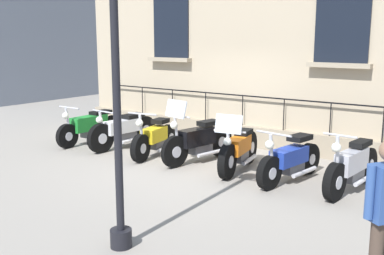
# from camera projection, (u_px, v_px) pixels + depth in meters

# --- Properties ---
(ground_plane) EXTENTS (60.00, 60.00, 0.00)m
(ground_plane) POSITION_uv_depth(u_px,v_px,m) (195.00, 163.00, 9.90)
(ground_plane) COLOR gray
(building_facade) EXTENTS (0.82, 10.52, 7.08)m
(building_facade) POSITION_uv_depth(u_px,v_px,m) (253.00, 5.00, 11.17)
(building_facade) COLOR tan
(building_facade) RESTS_ON ground_plane
(motorcycle_green) EXTENTS (2.15, 0.70, 1.01)m
(motorcycle_green) POSITION_uv_depth(u_px,v_px,m) (91.00, 126.00, 11.76)
(motorcycle_green) COLOR black
(motorcycle_green) RESTS_ON ground_plane
(motorcycle_white) EXTENTS (2.11, 0.73, 0.99)m
(motorcycle_white) POSITION_uv_depth(u_px,v_px,m) (123.00, 130.00, 11.23)
(motorcycle_white) COLOR black
(motorcycle_white) RESTS_ON ground_plane
(motorcycle_yellow) EXTENTS (1.87, 0.70, 1.07)m
(motorcycle_yellow) POSITION_uv_depth(u_px,v_px,m) (155.00, 139.00, 10.44)
(motorcycle_yellow) COLOR black
(motorcycle_yellow) RESTS_ON ground_plane
(motorcycle_black) EXTENTS (2.04, 0.77, 1.41)m
(motorcycle_black) POSITION_uv_depth(u_px,v_px,m) (198.00, 141.00, 9.92)
(motorcycle_black) COLOR black
(motorcycle_black) RESTS_ON ground_plane
(motorcycle_orange) EXTENTS (1.99, 0.68, 1.24)m
(motorcycle_orange) POSITION_uv_depth(u_px,v_px,m) (239.00, 150.00, 9.27)
(motorcycle_orange) COLOR black
(motorcycle_orange) RESTS_ON ground_plane
(motorcycle_blue) EXTENTS (1.97, 0.75, 1.02)m
(motorcycle_blue) POSITION_uv_depth(u_px,v_px,m) (290.00, 160.00, 8.57)
(motorcycle_blue) COLOR black
(motorcycle_blue) RESTS_ON ground_plane
(motorcycle_silver) EXTENTS (2.06, 0.59, 1.11)m
(motorcycle_silver) POSITION_uv_depth(u_px,v_px,m) (352.00, 167.00, 8.03)
(motorcycle_silver) COLOR black
(motorcycle_silver) RESTS_ON ground_plane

